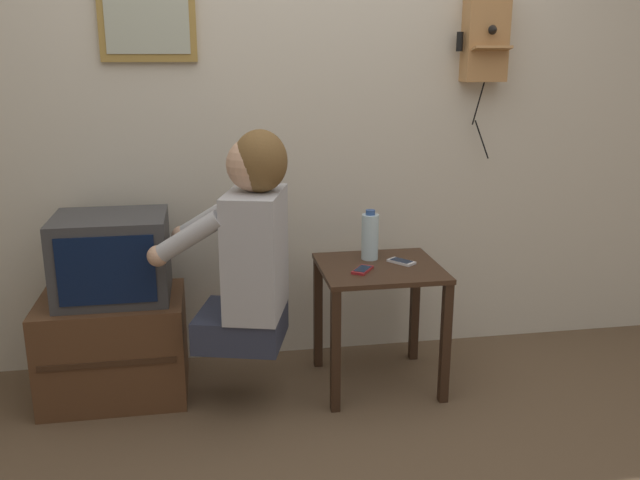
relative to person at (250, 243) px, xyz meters
name	(u,v)px	position (x,y,z in m)	size (l,w,h in m)	color
wall_back	(296,104)	(0.28, 0.55, 0.53)	(6.80, 0.05, 2.55)	beige
side_table	(379,291)	(0.59, 0.10, -0.28)	(0.54, 0.50, 0.58)	#382316
person	(250,243)	(0.00, 0.00, 0.00)	(0.61, 0.50, 0.92)	#2D3347
tv_stand	(115,346)	(-0.61, 0.20, -0.51)	(0.63, 0.46, 0.46)	#51331E
television	(112,257)	(-0.59, 0.21, -0.10)	(0.48, 0.40, 0.37)	#38383A
wall_phone_antique	(485,36)	(1.18, 0.46, 0.84)	(0.25, 0.18, 0.83)	#AD7A47
framed_picture	(146,3)	(-0.39, 0.51, 0.98)	(0.43, 0.03, 0.50)	olive
cell_phone_held	(363,270)	(0.50, 0.04, -0.16)	(0.12, 0.14, 0.01)	maroon
cell_phone_spare	(401,262)	(0.70, 0.13, -0.16)	(0.12, 0.13, 0.01)	silver
water_bottle	(370,236)	(0.57, 0.21, -0.05)	(0.08, 0.08, 0.23)	silver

